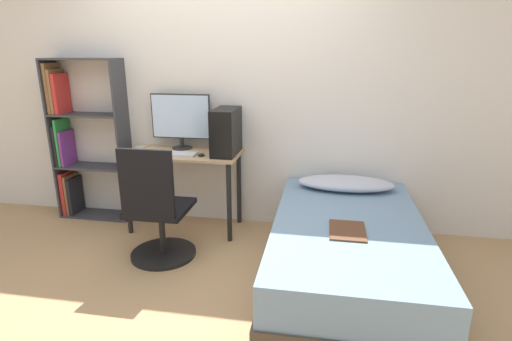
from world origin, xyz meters
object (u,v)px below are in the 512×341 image
object	(u,v)px
monitor	(181,119)
office_chair	(158,218)
keyboard	(173,154)
pc_tower	(226,131)
bookshelf	(78,142)
bed	(347,252)

from	to	relation	value
monitor	office_chair	bearing A→B (deg)	-86.16
office_chair	keyboard	bearing A→B (deg)	95.05
monitor	pc_tower	world-z (taller)	monitor
office_chair	monitor	bearing A→B (deg)	93.84
monitor	keyboard	bearing A→B (deg)	-88.73
bookshelf	office_chair	world-z (taller)	bookshelf
pc_tower	keyboard	bearing A→B (deg)	-164.85
bed	keyboard	size ratio (longest dim) A/B	4.53
office_chair	monitor	distance (m)	1.03
bookshelf	keyboard	world-z (taller)	bookshelf
bookshelf	bed	xyz separation A→B (m)	(2.62, -0.82, -0.54)
bookshelf	keyboard	bearing A→B (deg)	-11.67
bookshelf	keyboard	distance (m)	1.11
bookshelf	pc_tower	xyz separation A→B (m)	(1.55, -0.10, 0.18)
office_chair	bookshelf	bearing A→B (deg)	146.49
bookshelf	office_chair	size ratio (longest dim) A/B	1.64
keyboard	bed	bearing A→B (deg)	-21.19
pc_tower	bed	bearing A→B (deg)	-33.88
bed	office_chair	bearing A→B (deg)	177.24
office_chair	keyboard	world-z (taller)	office_chair
office_chair	keyboard	size ratio (longest dim) A/B	2.30
bed	monitor	xyz separation A→B (m)	(-1.54, 0.85, 0.80)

